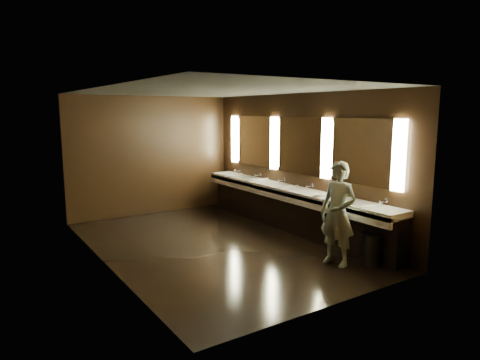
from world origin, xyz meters
TOP-DOWN VIEW (x-y plane):
  - floor at (0.00, 0.00)m, footprint 6.00×6.00m
  - ceiling at (0.00, 0.00)m, footprint 4.00×6.00m
  - wall_back at (0.00, 3.00)m, footprint 4.00×0.02m
  - wall_front at (0.00, -3.00)m, footprint 4.00×0.02m
  - wall_left at (-2.00, 0.00)m, footprint 0.02×6.00m
  - wall_right at (2.00, 0.00)m, footprint 0.02×6.00m
  - sink_counter at (1.79, 0.00)m, footprint 0.55×5.40m
  - mirror_band at (1.98, -0.00)m, footprint 0.06×5.03m
  - person at (1.11, -1.97)m, footprint 0.53×0.68m
  - trash_bin at (1.58, -2.27)m, footprint 0.43×0.43m

SIDE VIEW (x-z plane):
  - floor at x=0.00m, z-range 0.00..0.00m
  - trash_bin at x=1.58m, z-range 0.00..0.51m
  - sink_counter at x=1.79m, z-range -0.01..1.00m
  - person at x=1.11m, z-range 0.00..1.67m
  - wall_back at x=0.00m, z-range 0.00..2.80m
  - wall_front at x=0.00m, z-range 0.00..2.80m
  - wall_left at x=-2.00m, z-range 0.00..2.80m
  - wall_right at x=2.00m, z-range 0.00..2.80m
  - mirror_band at x=1.98m, z-range 1.17..2.32m
  - ceiling at x=0.00m, z-range 2.79..2.81m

